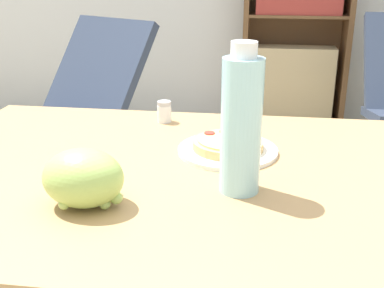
{
  "coord_description": "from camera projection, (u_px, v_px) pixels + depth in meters",
  "views": [
    {
      "loc": [
        0.12,
        -1.04,
        1.17
      ],
      "look_at": [
        -0.01,
        -0.1,
        0.81
      ],
      "focal_mm": 45.0,
      "sensor_mm": 36.0,
      "label": 1
    }
  ],
  "objects": [
    {
      "name": "dining_table",
      "position": [
        209.0,
        212.0,
        1.05
      ],
      "size": [
        1.34,
        0.84,
        0.75
      ],
      "color": "tan",
      "rests_on": "ground_plane"
    },
    {
      "name": "pizza_on_plate",
      "position": [
        228.0,
        147.0,
        1.12
      ],
      "size": [
        0.23,
        0.23,
        0.04
      ],
      "color": "white",
      "rests_on": "dining_table"
    },
    {
      "name": "grape_bunch",
      "position": [
        84.0,
        178.0,
        0.86
      ],
      "size": [
        0.15,
        0.12,
        0.11
      ],
      "color": "#A8CC66",
      "rests_on": "dining_table"
    },
    {
      "name": "drink_bottle",
      "position": [
        241.0,
        124.0,
        0.89
      ],
      "size": [
        0.08,
        0.08,
        0.29
      ],
      "color": "#A3DBEA",
      "rests_on": "dining_table"
    },
    {
      "name": "salt_shaker",
      "position": [
        164.0,
        112.0,
        1.33
      ],
      "size": [
        0.04,
        0.04,
        0.06
      ],
      "color": "white",
      "rests_on": "dining_table"
    },
    {
      "name": "lounge_chair_near",
      "position": [
        79.0,
        137.0,
        2.58
      ],
      "size": [
        0.81,
        0.93,
        0.88
      ],
      "rotation": [
        0.0,
        0.0,
        -0.48
      ],
      "color": "black",
      "rests_on": "ground_plane"
    },
    {
      "name": "bookshelf",
      "position": [
        296.0,
        26.0,
        3.35
      ],
      "size": [
        0.73,
        0.28,
        1.64
      ],
      "color": "brown",
      "rests_on": "ground_plane"
    }
  ]
}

